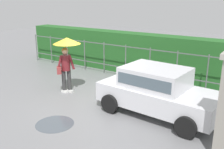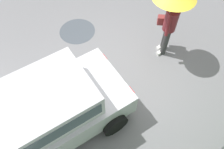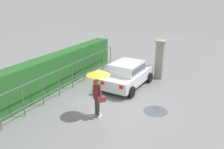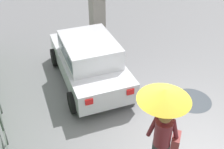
# 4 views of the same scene
# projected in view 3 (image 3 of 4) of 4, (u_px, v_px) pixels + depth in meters

# --- Properties ---
(ground_plane) EXTENTS (40.00, 40.00, 0.00)m
(ground_plane) POSITION_uv_depth(u_px,v_px,m) (115.00, 105.00, 11.01)
(ground_plane) COLOR slate
(car) EXTENTS (3.83, 2.07, 1.48)m
(car) POSITION_uv_depth(u_px,v_px,m) (128.00, 73.00, 12.88)
(car) COLOR silver
(car) RESTS_ON ground
(pedestrian) EXTENTS (1.00, 1.00, 2.11)m
(pedestrian) POSITION_uv_depth(u_px,v_px,m) (98.00, 82.00, 9.51)
(pedestrian) COLOR #333333
(pedestrian) RESTS_ON ground
(gate_pillar) EXTENTS (0.60, 0.60, 2.42)m
(gate_pillar) POSITION_uv_depth(u_px,v_px,m) (160.00, 59.00, 14.13)
(gate_pillar) COLOR gray
(gate_pillar) RESTS_ON ground
(fence_section) EXTENTS (11.90, 0.05, 1.50)m
(fence_section) POSITION_uv_depth(u_px,v_px,m) (58.00, 81.00, 11.68)
(fence_section) COLOR #59605B
(fence_section) RESTS_ON ground
(hedge_row) EXTENTS (12.85, 0.90, 1.90)m
(hedge_row) POSITION_uv_depth(u_px,v_px,m) (44.00, 76.00, 12.04)
(hedge_row) COLOR #235B23
(hedge_row) RESTS_ON ground
(puddle_near) EXTENTS (1.11, 1.11, 0.00)m
(puddle_near) POSITION_uv_depth(u_px,v_px,m) (156.00, 111.00, 10.39)
(puddle_near) COLOR #4C545B
(puddle_near) RESTS_ON ground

